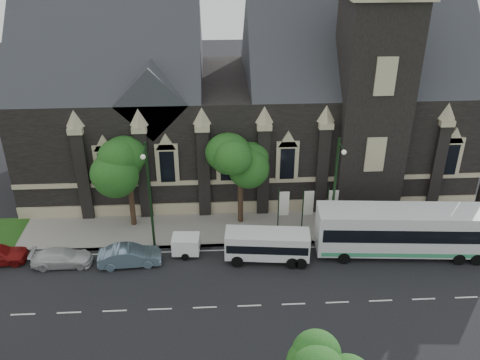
{
  "coord_description": "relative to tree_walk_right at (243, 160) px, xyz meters",
  "views": [
    {
      "loc": [
        0.86,
        -26.76,
        23.72
      ],
      "look_at": [
        2.71,
        6.0,
        6.45
      ],
      "focal_mm": 38.65,
      "sensor_mm": 36.0,
      "label": 1
    }
  ],
  "objects": [
    {
      "name": "tour_coach",
      "position": [
        11.97,
        -5.35,
        -3.72
      ],
      "size": [
        13.41,
        3.84,
        3.86
      ],
      "rotation": [
        0.0,
        0.0,
        -0.08
      ],
      "color": "silver",
      "rests_on": "ground"
    },
    {
      "name": "tree_walk_right",
      "position": [
        0.0,
        0.0,
        0.0
      ],
      "size": [
        4.08,
        4.08,
        7.8
      ],
      "color": "black",
      "rests_on": "ground"
    },
    {
      "name": "street_lamp_mid",
      "position": [
        -7.21,
        -3.62,
        -0.71
      ],
      "size": [
        0.36,
        1.88,
        9.0
      ],
      "color": "black",
      "rests_on": "ground"
    },
    {
      "name": "banner_flag_right",
      "position": [
        7.08,
        -1.71,
        -3.43
      ],
      "size": [
        0.9,
        0.1,
        4.0
      ],
      "color": "black",
      "rests_on": "ground"
    },
    {
      "name": "shuttle_bus",
      "position": [
        1.52,
        -5.6,
        -4.4
      ],
      "size": [
        6.46,
        2.84,
        2.42
      ],
      "rotation": [
        0.0,
        0.0,
        -0.11
      ],
      "color": "silver",
      "rests_on": "ground"
    },
    {
      "name": "museum",
      "position": [
        1.9,
        8.07,
        2.35
      ],
      "size": [
        40.0,
        17.7,
        29.9
      ],
      "color": "black",
      "rests_on": "ground"
    },
    {
      "name": "banner_flag_left",
      "position": [
        3.08,
        -1.71,
        -3.43
      ],
      "size": [
        0.9,
        0.1,
        4.0
      ],
      "color": "black",
      "rests_on": "ground"
    },
    {
      "name": "banner_flag_center",
      "position": [
        5.08,
        -1.71,
        -3.43
      ],
      "size": [
        0.9,
        0.1,
        4.0
      ],
      "color": "black",
      "rests_on": "ground"
    },
    {
      "name": "box_trailer",
      "position": [
        -4.66,
        -4.55,
        -4.91
      ],
      "size": [
        3.03,
        1.78,
        1.6
      ],
      "rotation": [
        0.0,
        0.0,
        -0.06
      ],
      "color": "white",
      "rests_on": "ground"
    },
    {
      "name": "sedan",
      "position": [
        -8.81,
        -5.61,
        -5.05
      ],
      "size": [
        4.74,
        1.96,
        1.53
      ],
      "primitive_type": "imported",
      "rotation": [
        0.0,
        0.0,
        1.65
      ],
      "color": "slate",
      "rests_on": "ground"
    },
    {
      "name": "street_lamp_near",
      "position": [
        6.79,
        -3.62,
        -0.71
      ],
      "size": [
        0.36,
        1.88,
        9.0
      ],
      "color": "black",
      "rests_on": "ground"
    },
    {
      "name": "ground",
      "position": [
        -3.21,
        -10.71,
        -5.82
      ],
      "size": [
        160.0,
        160.0,
        0.0
      ],
      "primitive_type": "plane",
      "color": "black",
      "rests_on": "ground"
    },
    {
      "name": "car_far_white",
      "position": [
        -13.87,
        -5.38,
        -5.17
      ],
      "size": [
        4.51,
        1.89,
        1.3
      ],
      "primitive_type": "imported",
      "rotation": [
        0.0,
        0.0,
        1.59
      ],
      "color": "silver",
      "rests_on": "ground"
    },
    {
      "name": "sidewalk",
      "position": [
        -3.21,
        -1.21,
        -5.74
      ],
      "size": [
        80.0,
        5.0,
        0.15
      ],
      "primitive_type": "cube",
      "color": "gray",
      "rests_on": "ground"
    },
    {
      "name": "tree_walk_left",
      "position": [
        -9.01,
        -0.01,
        -0.08
      ],
      "size": [
        3.91,
        3.91,
        7.64
      ],
      "color": "black",
      "rests_on": "ground"
    }
  ]
}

